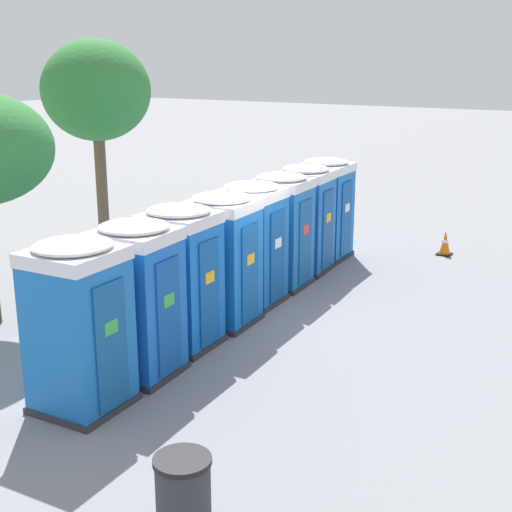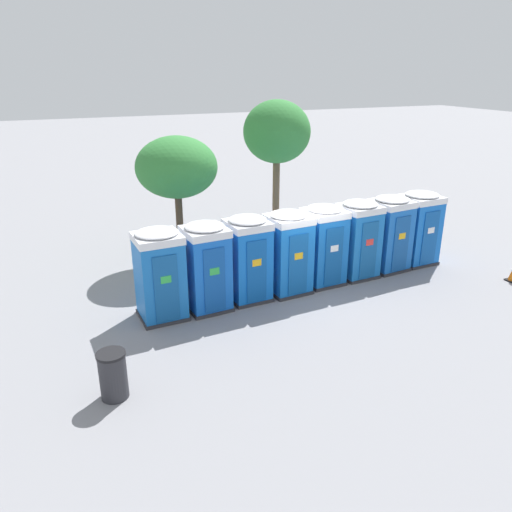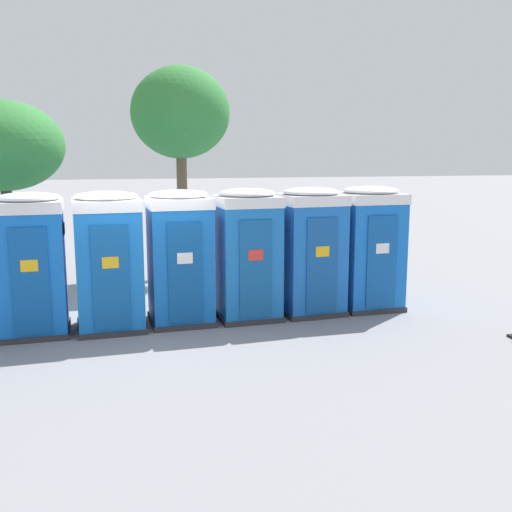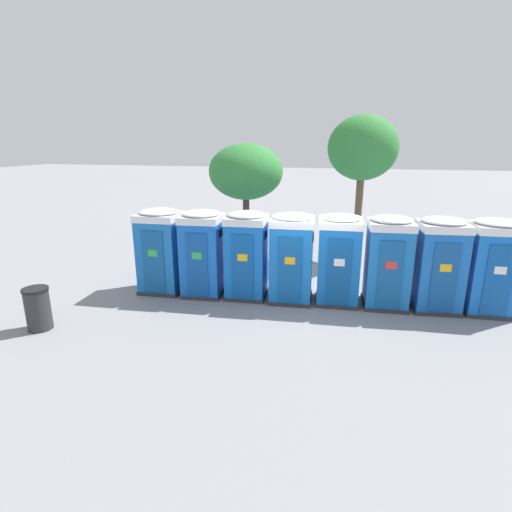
{
  "view_description": "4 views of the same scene",
  "coord_description": "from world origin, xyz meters",
  "px_view_note": "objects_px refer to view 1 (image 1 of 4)",
  "views": [
    {
      "loc": [
        -11.38,
        -7.37,
        4.96
      ],
      "look_at": [
        0.78,
        0.04,
        0.97
      ],
      "focal_mm": 50.0,
      "sensor_mm": 36.0,
      "label": 1
    },
    {
      "loc": [
        -7.04,
        -12.62,
        6.5
      ],
      "look_at": [
        -1.71,
        -0.11,
        1.31
      ],
      "focal_mm": 35.0,
      "sensor_mm": 36.0,
      "label": 2
    },
    {
      "loc": [
        -0.35,
        -11.1,
        3.25
      ],
      "look_at": [
        2.14,
        0.12,
        1.22
      ],
      "focal_mm": 42.0,
      "sensor_mm": 36.0,
      "label": 3
    },
    {
      "loc": [
        0.92,
        -10.86,
        4.43
      ],
      "look_at": [
        -1.68,
        -0.11,
        1.25
      ],
      "focal_mm": 28.0,
      "sensor_mm": 36.0,
      "label": 4
    }
  ],
  "objects_px": {
    "trash_can": "(184,503)",
    "traffic_cone": "(445,243)",
    "portapotty_3": "(223,259)",
    "portapotty_7": "(325,208)",
    "portapotty_1": "(138,299)",
    "portapotty_6": "(305,218)",
    "portapotty_4": "(252,243)",
    "street_tree_1": "(96,92)",
    "portapotty_0": "(79,325)",
    "portapotty_2": "(181,276)",
    "portapotty_5": "(281,230)"
  },
  "relations": [
    {
      "from": "portapotty_4",
      "to": "portapotty_7",
      "type": "height_order",
      "value": "same"
    },
    {
      "from": "trash_can",
      "to": "portapotty_4",
      "type": "bearing_deg",
      "value": 26.43
    },
    {
      "from": "portapotty_7",
      "to": "trash_can",
      "type": "xyz_separation_m",
      "value": [
        -10.91,
        -3.72,
        -0.75
      ]
    },
    {
      "from": "portapotty_5",
      "to": "street_tree_1",
      "type": "relative_size",
      "value": 0.47
    },
    {
      "from": "portapotty_0",
      "to": "trash_can",
      "type": "bearing_deg",
      "value": -119.04
    },
    {
      "from": "portapotty_3",
      "to": "trash_can",
      "type": "distance_m",
      "value": 6.62
    },
    {
      "from": "portapotty_0",
      "to": "portapotty_2",
      "type": "xyz_separation_m",
      "value": [
        2.62,
        0.17,
        0.0
      ]
    },
    {
      "from": "portapotty_1",
      "to": "portapotty_3",
      "type": "relative_size",
      "value": 1.0
    },
    {
      "from": "portapotty_7",
      "to": "trash_can",
      "type": "bearing_deg",
      "value": -161.16
    },
    {
      "from": "portapotty_7",
      "to": "trash_can",
      "type": "distance_m",
      "value": 11.55
    },
    {
      "from": "portapotty_6",
      "to": "portapotty_3",
      "type": "bearing_deg",
      "value": -175.6
    },
    {
      "from": "portapotty_1",
      "to": "street_tree_1",
      "type": "height_order",
      "value": "street_tree_1"
    },
    {
      "from": "portapotty_1",
      "to": "portapotty_4",
      "type": "height_order",
      "value": "same"
    },
    {
      "from": "portapotty_5",
      "to": "street_tree_1",
      "type": "bearing_deg",
      "value": 100.11
    },
    {
      "from": "portapotty_1",
      "to": "traffic_cone",
      "type": "distance_m",
      "value": 9.92
    },
    {
      "from": "portapotty_4",
      "to": "portapotty_7",
      "type": "distance_m",
      "value": 3.94
    },
    {
      "from": "portapotty_7",
      "to": "portapotty_1",
      "type": "bearing_deg",
      "value": -176.03
    },
    {
      "from": "portapotty_3",
      "to": "portapotty_6",
      "type": "relative_size",
      "value": 1.0
    },
    {
      "from": "portapotty_1",
      "to": "trash_can",
      "type": "height_order",
      "value": "portapotty_1"
    },
    {
      "from": "portapotty_2",
      "to": "portapotty_5",
      "type": "distance_m",
      "value": 3.94
    },
    {
      "from": "portapotty_0",
      "to": "portapotty_2",
      "type": "bearing_deg",
      "value": 3.7
    },
    {
      "from": "portapotty_4",
      "to": "portapotty_6",
      "type": "xyz_separation_m",
      "value": [
        2.62,
        0.15,
        -0.0
      ]
    },
    {
      "from": "portapotty_0",
      "to": "trash_can",
      "type": "xyz_separation_m",
      "value": [
        -1.75,
        -3.15,
        -0.75
      ]
    },
    {
      "from": "portapotty_3",
      "to": "traffic_cone",
      "type": "bearing_deg",
      "value": -17.23
    },
    {
      "from": "portapotty_2",
      "to": "portapotty_3",
      "type": "xyz_separation_m",
      "value": [
        1.31,
        0.0,
        -0.0
      ]
    },
    {
      "from": "portapotty_6",
      "to": "portapotty_1",
      "type": "bearing_deg",
      "value": -176.13
    },
    {
      "from": "portapotty_5",
      "to": "portapotty_7",
      "type": "relative_size",
      "value": 1.0
    },
    {
      "from": "portapotty_7",
      "to": "portapotty_6",
      "type": "bearing_deg",
      "value": -175.52
    },
    {
      "from": "portapotty_7",
      "to": "portapotty_3",
      "type": "bearing_deg",
      "value": -175.58
    },
    {
      "from": "portapotty_4",
      "to": "street_tree_1",
      "type": "distance_m",
      "value": 5.42
    },
    {
      "from": "portapotty_4",
      "to": "street_tree_1",
      "type": "xyz_separation_m",
      "value": [
        0.51,
        4.57,
        2.89
      ]
    },
    {
      "from": "traffic_cone",
      "to": "portapotty_7",
      "type": "bearing_deg",
      "value": 124.9
    },
    {
      "from": "portapotty_3",
      "to": "trash_can",
      "type": "bearing_deg",
      "value": -149.69
    },
    {
      "from": "street_tree_1",
      "to": "traffic_cone",
      "type": "xyz_separation_m",
      "value": [
        5.23,
        -6.9,
        -3.86
      ]
    },
    {
      "from": "portapotty_0",
      "to": "portapotty_5",
      "type": "height_order",
      "value": "same"
    },
    {
      "from": "traffic_cone",
      "to": "portapotty_1",
      "type": "bearing_deg",
      "value": 168.06
    },
    {
      "from": "trash_can",
      "to": "portapotty_6",
      "type": "bearing_deg",
      "value": 20.66
    },
    {
      "from": "portapotty_1",
      "to": "portapotty_6",
      "type": "xyz_separation_m",
      "value": [
        6.54,
        0.44,
        -0.0
      ]
    },
    {
      "from": "portapotty_4",
      "to": "trash_can",
      "type": "distance_m",
      "value": 7.84
    },
    {
      "from": "trash_can",
      "to": "traffic_cone",
      "type": "height_order",
      "value": "trash_can"
    },
    {
      "from": "portapotty_6",
      "to": "street_tree_1",
      "type": "relative_size",
      "value": 0.47
    },
    {
      "from": "portapotty_3",
      "to": "traffic_cone",
      "type": "distance_m",
      "value": 7.43
    },
    {
      "from": "portapotty_3",
      "to": "portapotty_7",
      "type": "xyz_separation_m",
      "value": [
        5.23,
        0.4,
        -0.0
      ]
    },
    {
      "from": "portapotty_1",
      "to": "portapotty_7",
      "type": "bearing_deg",
      "value": 3.97
    },
    {
      "from": "portapotty_5",
      "to": "portapotty_7",
      "type": "xyz_separation_m",
      "value": [
        2.62,
        0.2,
        -0.0
      ]
    },
    {
      "from": "portapotty_0",
      "to": "portapotty_5",
      "type": "relative_size",
      "value": 1.0
    },
    {
      "from": "portapotty_4",
      "to": "portapotty_6",
      "type": "height_order",
      "value": "same"
    },
    {
      "from": "portapotty_2",
      "to": "traffic_cone",
      "type": "xyz_separation_m",
      "value": [
        8.35,
        -2.18,
        -0.97
      ]
    },
    {
      "from": "portapotty_0",
      "to": "portapotty_4",
      "type": "distance_m",
      "value": 5.25
    },
    {
      "from": "street_tree_1",
      "to": "portapotty_4",
      "type": "bearing_deg",
      "value": -96.32
    }
  ]
}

